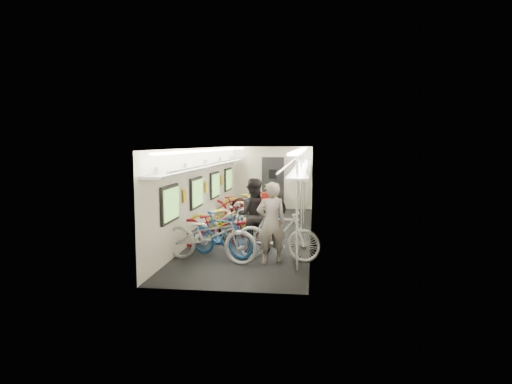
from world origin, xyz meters
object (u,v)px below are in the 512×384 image
(passenger_mid, at_px, (253,215))
(backpack, at_px, (268,201))
(bicycle_0, at_px, (210,236))
(passenger_near, at_px, (271,223))
(bicycle_1, at_px, (221,234))

(passenger_mid, distance_m, backpack, 0.88)
(bicycle_0, height_order, passenger_near, passenger_near)
(bicycle_0, relative_size, bicycle_1, 1.29)
(bicycle_0, height_order, bicycle_1, bicycle_0)
(passenger_near, relative_size, backpack, 4.55)
(bicycle_0, xyz_separation_m, backpack, (1.19, 0.37, 0.71))
(bicycle_0, xyz_separation_m, bicycle_1, (0.15, 0.45, -0.07))
(bicycle_1, distance_m, passenger_mid, 0.93)
(bicycle_0, bearing_deg, passenger_mid, -23.52)
(bicycle_1, xyz_separation_m, passenger_near, (1.16, -0.39, 0.36))
(bicycle_0, relative_size, backpack, 5.72)
(passenger_near, relative_size, passenger_mid, 1.00)
(bicycle_0, relative_size, passenger_near, 1.26)
(bicycle_0, distance_m, bicycle_1, 0.48)
(bicycle_0, distance_m, passenger_mid, 1.33)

